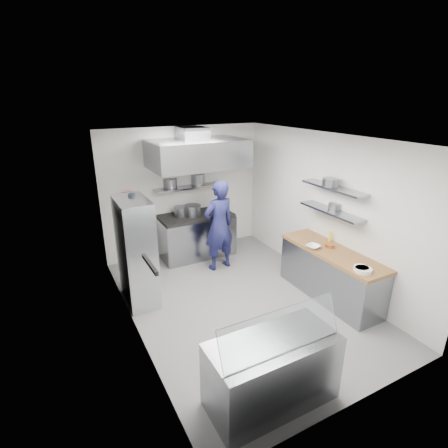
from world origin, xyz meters
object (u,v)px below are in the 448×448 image
gas_range (197,236)px  display_case (272,372)px  chef (219,226)px  wire_rack (136,252)px

gas_range → display_case: size_ratio=1.07×
chef → display_case: 3.50m
gas_range → chef: 0.94m
gas_range → wire_rack: 2.10m
wire_rack → chef: bearing=14.2°
gas_range → chef: (0.16, -0.78, 0.48)m
chef → display_case: size_ratio=1.24×
display_case → wire_rack: bearing=105.2°
gas_range → chef: size_ratio=0.86×
wire_rack → display_case: wire_rack is taller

